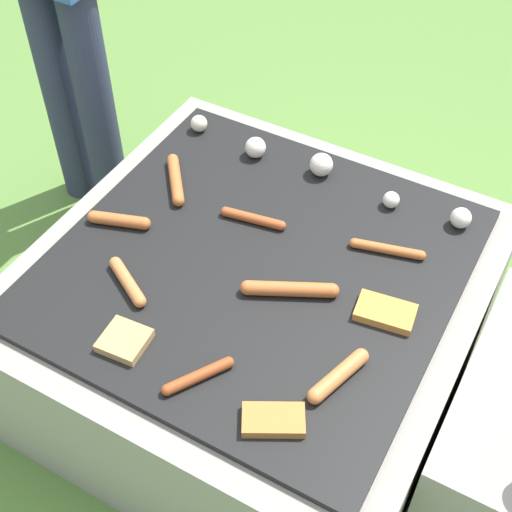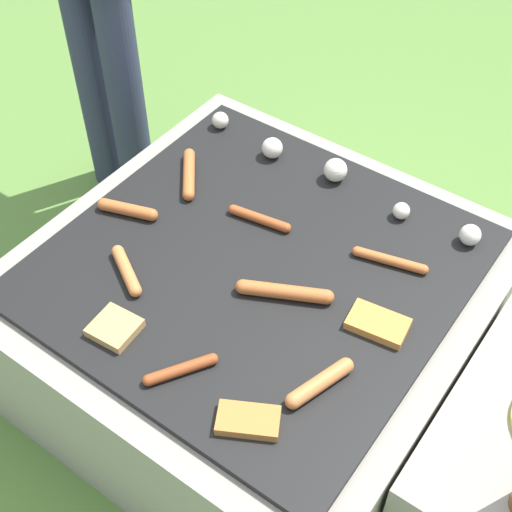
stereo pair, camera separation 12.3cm
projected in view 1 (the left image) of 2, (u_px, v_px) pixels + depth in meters
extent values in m
plane|color=#567F38|center=(256.00, 372.00, 1.91)|extent=(14.00, 14.00, 0.00)
cube|color=gray|center=(256.00, 324.00, 1.75)|extent=(0.98, 0.98, 0.42)
cube|color=black|center=(256.00, 265.00, 1.59)|extent=(0.86, 0.86, 0.02)
cylinder|color=#2D334C|center=(61.00, 94.00, 2.14)|extent=(0.11, 0.11, 0.75)
cylinder|color=#2D334C|center=(96.00, 107.00, 2.10)|extent=(0.11, 0.11, 0.75)
cylinder|color=#B7602D|center=(290.00, 289.00, 1.51)|extent=(0.17, 0.11, 0.03)
sphere|color=#B7602D|center=(332.00, 291.00, 1.51)|extent=(0.03, 0.03, 0.03)
sphere|color=#B7602D|center=(247.00, 288.00, 1.51)|extent=(0.03, 0.03, 0.03)
cylinder|color=#93421E|center=(198.00, 376.00, 1.37)|extent=(0.09, 0.12, 0.02)
sphere|color=#93421E|center=(228.00, 362.00, 1.39)|extent=(0.02, 0.02, 0.02)
sphere|color=#93421E|center=(167.00, 390.00, 1.35)|extent=(0.02, 0.02, 0.02)
cylinder|color=#C6753D|center=(338.00, 376.00, 1.36)|extent=(0.07, 0.13, 0.03)
sphere|color=#C6753D|center=(361.00, 356.00, 1.39)|extent=(0.03, 0.03, 0.03)
sphere|color=#C6753D|center=(315.00, 396.00, 1.33)|extent=(0.03, 0.03, 0.03)
cylinder|color=#C6753D|center=(127.00, 282.00, 1.53)|extent=(0.12, 0.09, 0.03)
sphere|color=#C6753D|center=(140.00, 301.00, 1.49)|extent=(0.03, 0.03, 0.03)
sphere|color=#C6753D|center=(115.00, 263.00, 1.57)|extent=(0.03, 0.03, 0.03)
cylinder|color=#B7602D|center=(387.00, 249.00, 1.60)|extent=(0.15, 0.06, 0.02)
sphere|color=#B7602D|center=(354.00, 243.00, 1.61)|extent=(0.02, 0.02, 0.02)
sphere|color=#B7602D|center=(421.00, 255.00, 1.59)|extent=(0.02, 0.02, 0.02)
cylinder|color=#B7602D|center=(119.00, 220.00, 1.66)|extent=(0.13, 0.07, 0.03)
sphere|color=#B7602D|center=(145.00, 223.00, 1.65)|extent=(0.03, 0.03, 0.03)
sphere|color=#B7602D|center=(94.00, 217.00, 1.66)|extent=(0.03, 0.03, 0.03)
cylinder|color=#A34C23|center=(253.00, 219.00, 1.67)|extent=(0.14, 0.05, 0.02)
sphere|color=#A34C23|center=(225.00, 211.00, 1.68)|extent=(0.02, 0.02, 0.02)
sphere|color=#A34C23|center=(282.00, 226.00, 1.65)|extent=(0.02, 0.02, 0.02)
cylinder|color=#B7602D|center=(176.00, 179.00, 1.76)|extent=(0.12, 0.14, 0.03)
sphere|color=#B7602D|center=(178.00, 201.00, 1.70)|extent=(0.03, 0.03, 0.03)
sphere|color=#B7602D|center=(173.00, 160.00, 1.81)|extent=(0.03, 0.03, 0.03)
cube|color=#D18438|center=(385.00, 312.00, 1.48)|extent=(0.13, 0.09, 0.02)
cube|color=#B27033|center=(273.00, 420.00, 1.31)|extent=(0.13, 0.11, 0.02)
cube|color=tan|center=(125.00, 340.00, 1.43)|extent=(0.10, 0.09, 0.02)
sphere|color=beige|center=(199.00, 123.00, 1.90)|extent=(0.04, 0.04, 0.04)
sphere|color=silver|center=(255.00, 147.00, 1.82)|extent=(0.05, 0.05, 0.05)
sphere|color=silver|center=(321.00, 165.00, 1.77)|extent=(0.06, 0.06, 0.06)
sphere|color=silver|center=(391.00, 200.00, 1.70)|extent=(0.04, 0.04, 0.04)
sphere|color=silver|center=(461.00, 218.00, 1.65)|extent=(0.05, 0.05, 0.05)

